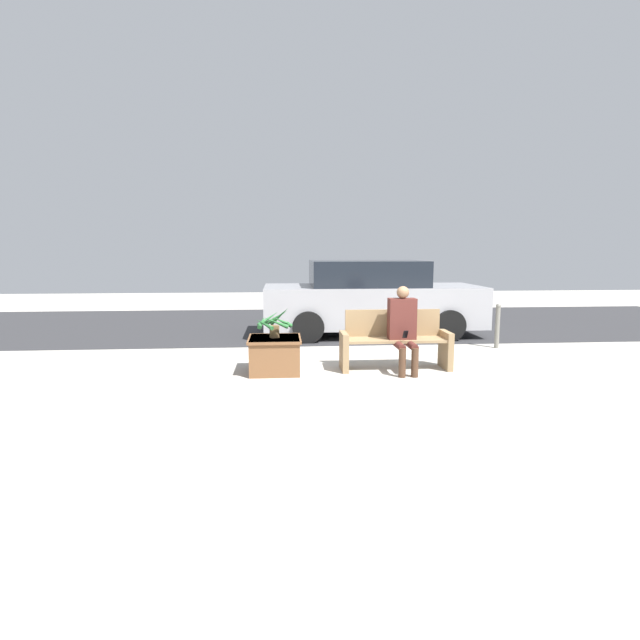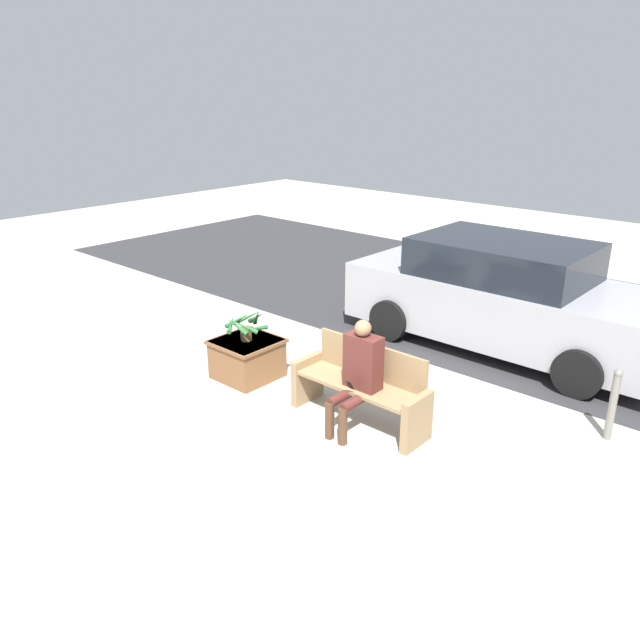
{
  "view_description": "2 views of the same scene",
  "coord_description": "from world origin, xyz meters",
  "views": [
    {
      "loc": [
        -1.53,
        -6.58,
        1.81
      ],
      "look_at": [
        -0.93,
        1.17,
        0.72
      ],
      "focal_mm": 28.0,
      "sensor_mm": 36.0,
      "label": 1
    },
    {
      "loc": [
        4.07,
        -4.25,
        3.59
      ],
      "look_at": [
        -0.74,
        1.17,
        0.91
      ],
      "focal_mm": 35.0,
      "sensor_mm": 36.0,
      "label": 2
    }
  ],
  "objects": [
    {
      "name": "parked_car",
      "position": [
        0.38,
        3.96,
        0.78
      ],
      "size": [
        4.59,
        1.98,
        1.59
      ],
      "color": "#99999E",
      "rests_on": "ground_plane"
    },
    {
      "name": "planter_box",
      "position": [
        -1.64,
        0.74,
        0.28
      ],
      "size": [
        0.78,
        0.79,
        0.53
      ],
      "color": "brown",
      "rests_on": "ground_plane"
    },
    {
      "name": "road_surface",
      "position": [
        0.0,
        5.69,
        0.0
      ],
      "size": [
        20.0,
        6.0,
        0.01
      ],
      "primitive_type": "cube",
      "color": "#2D2D30",
      "rests_on": "ground_plane"
    },
    {
      "name": "bollard_post",
      "position": [
        2.47,
        2.29,
        0.43
      ],
      "size": [
        0.09,
        0.09,
        0.83
      ],
      "color": "slate",
      "rests_on": "ground_plane"
    },
    {
      "name": "bench",
      "position": [
        0.2,
        0.83,
        0.43
      ],
      "size": [
        1.67,
        0.49,
        0.9
      ],
      "color": "#8C704C",
      "rests_on": "ground_plane"
    },
    {
      "name": "ground_plane",
      "position": [
        0.0,
        0.0,
        0.0
      ],
      "size": [
        30.0,
        30.0,
        0.0
      ],
      "primitive_type": "plane",
      "color": "#ADA89E"
    },
    {
      "name": "person_seated",
      "position": [
        0.28,
        0.65,
        0.7
      ],
      "size": [
        0.41,
        0.62,
        1.28
      ],
      "color": "#51231E",
      "rests_on": "ground_plane"
    },
    {
      "name": "potted_plant",
      "position": [
        -1.64,
        0.74,
        0.74
      ],
      "size": [
        0.57,
        0.56,
        0.45
      ],
      "color": "brown",
      "rests_on": "planter_box"
    }
  ]
}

